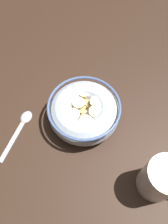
% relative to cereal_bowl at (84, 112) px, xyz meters
% --- Properties ---
extents(ground_plane, '(1.13, 1.13, 0.02)m').
position_rel_cereal_bowl_xyz_m(ground_plane, '(0.00, 0.00, -0.04)').
color(ground_plane, '#332116').
extents(cereal_bowl, '(0.16, 0.16, 0.06)m').
position_rel_cereal_bowl_xyz_m(cereal_bowl, '(0.00, 0.00, 0.00)').
color(cereal_bowl, '#B2BCC6').
rests_on(cereal_bowl, ground_plane).
extents(spoon, '(0.03, 0.14, 0.01)m').
position_rel_cereal_bowl_xyz_m(spoon, '(-0.13, -0.07, -0.03)').
color(spoon, '#B7B7BC').
rests_on(spoon, ground_plane).
extents(coffee_mug, '(0.10, 0.07, 0.10)m').
position_rel_cereal_bowl_xyz_m(coffee_mug, '(0.19, -0.09, 0.02)').
color(coffee_mug, white).
rests_on(coffee_mug, ground_plane).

